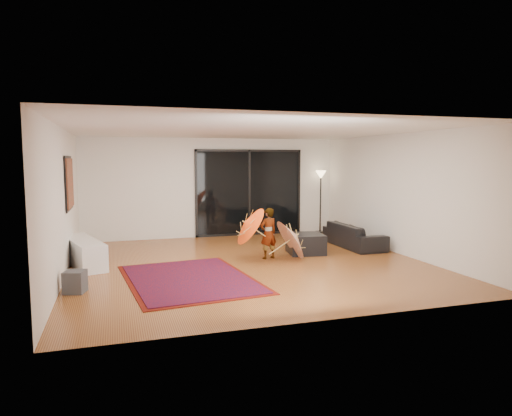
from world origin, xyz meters
name	(u,v)px	position (x,y,z in m)	size (l,w,h in m)	color
floor	(250,263)	(0.00, 0.00, 0.00)	(7.00, 7.00, 0.00)	#955C29
ceiling	(250,130)	(0.00, 0.00, 2.70)	(7.00, 7.00, 0.00)	white
wall_back	(214,188)	(0.00, 3.50, 1.35)	(7.00, 7.00, 0.00)	silver
wall_front	(326,219)	(0.00, -3.50, 1.35)	(7.00, 7.00, 0.00)	silver
wall_left	(63,202)	(-3.50, 0.00, 1.35)	(7.00, 7.00, 0.00)	silver
wall_right	(399,194)	(3.50, 0.00, 1.35)	(7.00, 7.00, 0.00)	silver
sliding_door	(249,193)	(1.00, 3.47, 1.20)	(3.06, 0.07, 2.40)	black
painting	(69,183)	(-3.46, 1.00, 1.65)	(0.04, 1.28, 1.08)	black
media_console	(83,252)	(-3.25, 0.87, 0.26)	(0.47, 1.89, 0.52)	white
speaker	(75,282)	(-3.25, -1.17, 0.18)	(0.31, 0.31, 0.35)	#424244
persian_rug	(190,279)	(-1.38, -0.90, 0.01)	(2.42, 3.17, 0.02)	#500E06
sofa	(354,235)	(2.95, 1.01, 0.28)	(1.93, 0.75, 0.56)	black
ottoman	(306,244)	(1.50, 0.60, 0.22)	(0.77, 0.77, 0.44)	black
floor_lamp	(321,184)	(3.10, 3.25, 1.43)	(0.31, 0.31, 1.81)	black
child	(268,233)	(0.51, 0.32, 0.55)	(0.40, 0.26, 1.09)	#999999
parasol_orange	(244,226)	(-0.04, 0.27, 0.73)	(0.65, 0.90, 0.90)	#F3460C
parasol_white	(297,235)	(1.11, 0.17, 0.50)	(0.65, 0.94, 0.98)	silver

